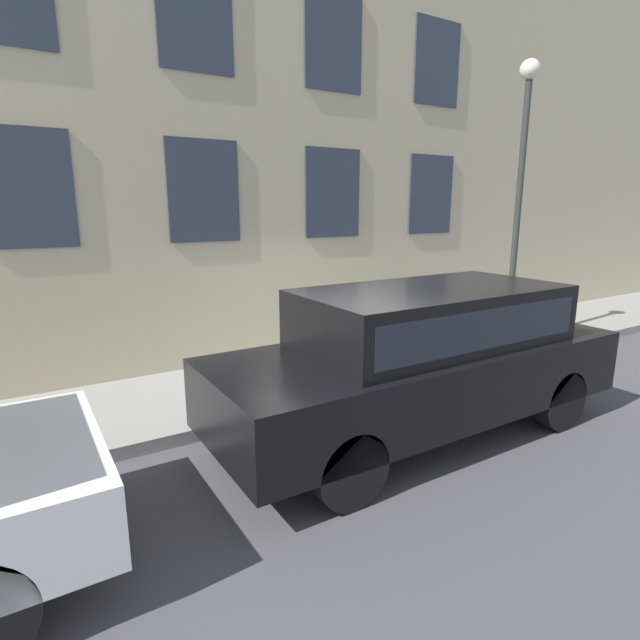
% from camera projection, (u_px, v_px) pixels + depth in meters
% --- Properties ---
extents(ground_plane, '(80.00, 80.00, 0.00)m').
position_uv_depth(ground_plane, '(349.00, 404.00, 7.35)').
color(ground_plane, '#47474C').
extents(sidewalk, '(2.38, 60.00, 0.17)m').
position_uv_depth(sidewalk, '(308.00, 376.00, 8.32)').
color(sidewalk, gray).
rests_on(sidewalk, ground_plane).
extents(building_facade, '(0.33, 40.00, 9.91)m').
position_uv_depth(building_facade, '(266.00, 77.00, 8.34)').
color(building_facade, '#C6B793').
rests_on(building_facade, ground_plane).
extents(fire_hydrant, '(0.36, 0.47, 0.83)m').
position_uv_depth(fire_hydrant, '(340.00, 356.00, 7.69)').
color(fire_hydrant, '#2D7260').
rests_on(fire_hydrant, sidewalk).
extents(person, '(0.29, 0.19, 1.20)m').
position_uv_depth(person, '(299.00, 340.00, 7.50)').
color(person, navy).
rests_on(person, sidewalk).
extents(parked_truck_black_near, '(1.92, 5.38, 1.89)m').
position_uv_depth(parked_truck_black_near, '(425.00, 352.00, 6.20)').
color(parked_truck_black_near, black).
rests_on(parked_truck_black_near, ground_plane).
extents(street_lamp, '(0.36, 0.36, 5.24)m').
position_uv_depth(street_lamp, '(521.00, 174.00, 9.29)').
color(street_lamp, '#2D332D').
rests_on(street_lamp, sidewalk).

